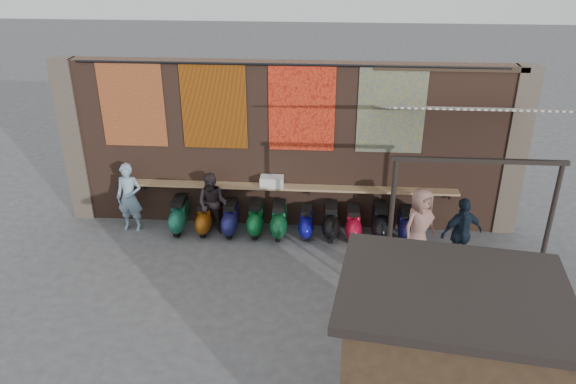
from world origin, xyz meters
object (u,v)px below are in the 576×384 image
object	(u,v)px
scooter_stool_1	(205,218)
scooter_stool_9	(406,225)
scooter_stool_3	(256,219)
scooter_stool_2	(231,218)
shopper_navy	(461,233)
scooter_stool_7	(353,224)
scooter_stool_0	(179,215)
diner_left	(129,198)
shelf_box	(272,182)
shopper_grey	(441,285)
scooter_stool_5	(306,222)
scooter_stool_6	(331,221)
diner_right	(212,204)
shopper_tan	(419,225)
scooter_stool_8	(380,222)
market_stall	(441,379)
scooter_stool_4	(279,220)

from	to	relation	value
scooter_stool_1	scooter_stool_9	distance (m)	4.76
scooter_stool_3	scooter_stool_9	bearing A→B (deg)	-0.82
scooter_stool_2	shopper_navy	bearing A→B (deg)	-11.73
scooter_stool_3	scooter_stool_7	world-z (taller)	scooter_stool_3
scooter_stool_3	scooter_stool_0	bearing A→B (deg)	-179.75
diner_left	shelf_box	bearing A→B (deg)	8.83
diner_left	shopper_grey	size ratio (longest dim) A/B	1.06
scooter_stool_5	scooter_stool_6	bearing A→B (deg)	-0.05
scooter_stool_1	diner_right	xyz separation A→B (m)	(0.20, 0.00, 0.38)
scooter_stool_3	shopper_tan	distance (m)	3.82
diner_left	diner_right	size ratio (longest dim) A/B	1.12
shopper_grey	scooter_stool_8	bearing A→B (deg)	-40.62
scooter_stool_3	diner_right	bearing A→B (deg)	-178.88
scooter_stool_8	shopper_tan	xyz separation A→B (m)	(0.75, -0.89, 0.44)
scooter_stool_5	diner_right	size ratio (longest dim) A/B	0.49
scooter_stool_2	market_stall	distance (m)	7.16
scooter_stool_8	scooter_stool_9	size ratio (longest dim) A/B	1.08
diner_right	scooter_stool_0	bearing A→B (deg)	-171.59
scooter_stool_2	scooter_stool_9	size ratio (longest dim) A/B	1.01
scooter_stool_0	scooter_stool_8	bearing A→B (deg)	0.13
market_stall	scooter_stool_3	bearing A→B (deg)	126.25
scooter_stool_8	scooter_stool_9	bearing A→B (deg)	-5.13
scooter_stool_8	shopper_navy	bearing A→B (deg)	-34.44
scooter_stool_0	scooter_stool_7	world-z (taller)	scooter_stool_0
scooter_stool_7	scooter_stool_8	world-z (taller)	scooter_stool_8
scooter_stool_0	scooter_stool_2	bearing A→B (deg)	-1.11
shopper_grey	market_stall	world-z (taller)	market_stall
scooter_stool_5	scooter_stool_6	world-z (taller)	scooter_stool_6
scooter_stool_1	scooter_stool_6	world-z (taller)	scooter_stool_6
scooter_stool_2	market_stall	xyz separation A→B (m)	(3.82, -5.98, 0.94)
scooter_stool_2	scooter_stool_4	distance (m)	1.17
shopper_navy	shopper_grey	distance (m)	2.09
scooter_stool_0	shopper_navy	size ratio (longest dim) A/B	0.54
scooter_stool_9	scooter_stool_6	bearing A→B (deg)	179.42
scooter_stool_2	scooter_stool_9	bearing A→B (deg)	-0.26
diner_right	shopper_tan	xyz separation A→B (m)	(4.72, -0.86, 0.09)
scooter_stool_4	market_stall	world-z (taller)	market_stall
scooter_stool_1	diner_right	world-z (taller)	diner_right
scooter_stool_3	scooter_stool_9	distance (m)	3.54
scooter_stool_3	shopper_tan	bearing A→B (deg)	-13.45
scooter_stool_5	scooter_stool_8	distance (m)	1.73
scooter_stool_1	shopper_navy	distance (m)	5.89
scooter_stool_6	diner_left	xyz separation A→B (m)	(-4.81, 0.01, 0.45)
scooter_stool_7	diner_left	world-z (taller)	diner_left
scooter_stool_6	scooter_stool_8	size ratio (longest dim) A/B	0.97
diner_right	shopper_navy	size ratio (longest dim) A/B	0.94
scooter_stool_4	scooter_stool_7	bearing A→B (deg)	-0.13
scooter_stool_1	shopper_navy	size ratio (longest dim) A/B	0.49
diner_left	shopper_grey	bearing A→B (deg)	-20.18
scooter_stool_4	diner_right	distance (m)	1.63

